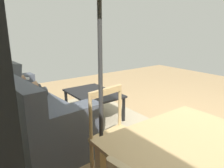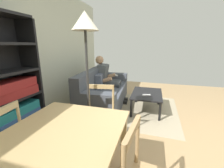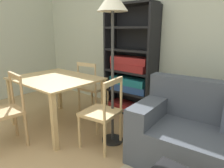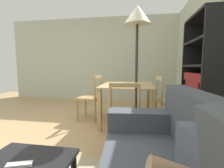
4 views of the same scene
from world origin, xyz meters
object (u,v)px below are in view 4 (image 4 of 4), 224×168
Objects in this scene: dining_chair_by_doorway at (91,98)px; tv_remote at (19,165)px; bookshelf at (203,89)px; dining_chair_facing_couch at (124,113)px; dining_table at (128,90)px; dining_chair_near_wall at (167,101)px; floor_lamp at (137,29)px.

tv_remote is at bearing 3.91° from dining_chair_by_doorway.
bookshelf reaches higher than dining_chair_facing_couch.
dining_chair_near_wall is (0.00, 0.76, -0.21)m from dining_table.
dining_table is 1.36× the size of dining_chair_facing_couch.
bookshelf is 2.05× the size of dining_chair_near_wall.
dining_table is 1.32× the size of dining_chair_by_doorway.
dining_chair_near_wall is 0.48× the size of floor_lamp.
tv_remote is 0.18× the size of dining_chair_near_wall.
dining_chair_facing_couch reaches higher than dining_table.
dining_chair_near_wall is at bearing 141.13° from dining_chair_facing_couch.
dining_chair_facing_couch is (-1.27, 0.62, 0.02)m from tv_remote.
bookshelf is 0.99× the size of floor_lamp.
floor_lamp is (0.97, -0.59, 1.16)m from dining_chair_near_wall.
dining_chair_by_doorway reaches higher than dining_table.
dining_chair_by_doorway is (-2.21, -0.15, 0.03)m from tv_remote.
dining_table is at bearing -169.83° from floor_lamp.
dining_chair_by_doorway is 1.77m from floor_lamp.
dining_table is at bearing -179.74° from dining_chair_facing_couch.
dining_chair_by_doorway is at bearing 163.48° from tv_remote.
bookshelf is at bearing 37.15° from dining_chair_near_wall.
floor_lamp is (0.03, 0.17, 1.15)m from dining_chair_facing_couch.
dining_table is 0.79m from dining_chair_near_wall.
floor_lamp reaches higher than bookshelf.
dining_table is 1.34× the size of dining_chair_near_wall.
dining_table is 0.79m from dining_chair_by_doorway.
dining_chair_facing_couch is (0.95, 0.00, -0.20)m from dining_table.
floor_lamp is (-1.24, 0.79, 1.18)m from tv_remote.
bookshelf is at bearing 74.28° from dining_chair_by_doorway.
dining_chair_by_doorway is at bearing -90.04° from dining_chair_near_wall.
floor_lamp is at bearing 44.11° from dining_chair_by_doorway.
bookshelf is (-1.66, 1.79, 0.35)m from tv_remote.
tv_remote is 0.18× the size of dining_chair_by_doorway.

